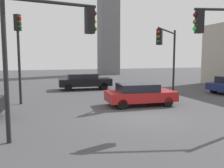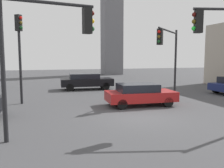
{
  "view_description": "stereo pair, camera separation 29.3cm",
  "coord_description": "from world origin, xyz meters",
  "views": [
    {
      "loc": [
        -5.03,
        -10.72,
        3.02
      ],
      "look_at": [
        -0.72,
        2.97,
        1.38
      ],
      "focal_mm": 38.43,
      "sensor_mm": 36.0,
      "label": 1
    },
    {
      "loc": [
        -4.75,
        -10.81,
        3.02
      ],
      "look_at": [
        -0.72,
        2.97,
        1.38
      ],
      "focal_mm": 38.43,
      "sensor_mm": 36.0,
      "label": 2
    }
  ],
  "objects": [
    {
      "name": "car_1",
      "position": [
        1.02,
        2.8,
        0.72
      ],
      "size": [
        4.33,
        2.15,
        1.37
      ],
      "rotation": [
        0.0,
        0.0,
        -0.05
      ],
      "color": "maroon",
      "rests_on": "ground_plane"
    },
    {
      "name": "car_3",
      "position": [
        -0.84,
        11.11,
        0.79
      ],
      "size": [
        4.84,
        2.15,
        1.48
      ],
      "rotation": [
        0.0,
        0.0,
        -0.05
      ],
      "color": "black",
      "rests_on": "ground_plane"
    },
    {
      "name": "traffic_light_2",
      "position": [
        3.91,
        4.52,
        3.68
      ],
      "size": [
        3.27,
        3.29,
        5.09
      ],
      "rotation": [
        0.0,
        0.0,
        -2.35
      ],
      "color": "black",
      "rests_on": "ground_plane"
    },
    {
      "name": "ground_plane",
      "position": [
        0.0,
        0.0,
        0.0
      ],
      "size": [
        93.56,
        93.56,
        0.0
      ],
      "primitive_type": "plane",
      "color": "#424244"
    },
    {
      "name": "traffic_light_1",
      "position": [
        -4.54,
        -1.6,
        3.73
      ],
      "size": [
        3.43,
        0.77,
        5.31
      ],
      "rotation": [
        0.0,
        0.0,
        0.16
      ],
      "color": "black",
      "rests_on": "ground_plane"
    },
    {
      "name": "traffic_light_0",
      "position": [
        -6.06,
        5.45,
        3.89
      ],
      "size": [
        0.48,
        0.45,
        5.62
      ],
      "rotation": [
        0.0,
        0.0,
        -0.7
      ],
      "color": "black",
      "rests_on": "ground_plane"
    }
  ]
}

